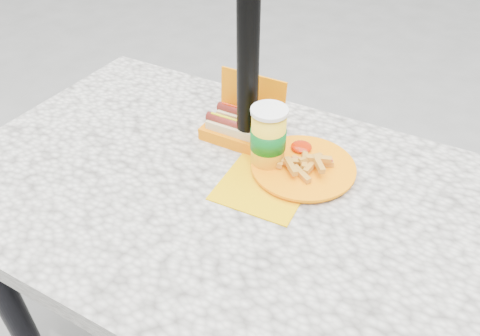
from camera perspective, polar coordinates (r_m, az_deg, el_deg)
The scene contains 5 objects.
picnic_table at distance 1.12m, azimuth -3.08°, elevation -5.87°, with size 1.20×0.80×0.75m.
umbrella_pole at distance 0.99m, azimuth 1.06°, elevation 19.38°, with size 0.05×0.05×2.20m, color black.
hotdog_box at distance 1.17m, azimuth 0.20°, elevation 5.17°, with size 0.18×0.13×0.15m.
fries_plate at distance 1.08m, azimuth 7.34°, elevation 0.04°, with size 0.27×0.31×0.05m.
soda_cup at distance 1.05m, azimuth 3.46°, elevation 3.61°, with size 0.08×0.08×0.15m.
Camera 1 is at (0.44, -0.67, 1.43)m, focal length 35.00 mm.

